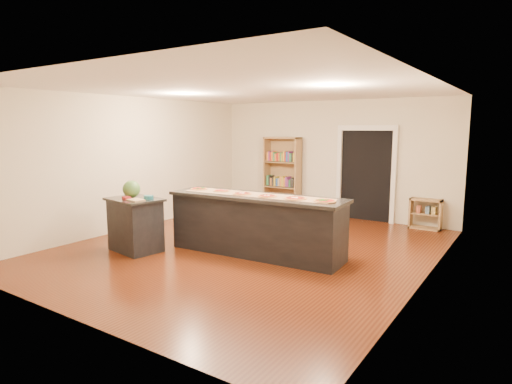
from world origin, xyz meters
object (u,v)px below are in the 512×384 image
Objects in this scene: waste_bin at (321,209)px; watermelon at (131,189)px; low_shelf at (426,214)px; side_counter at (135,224)px; kitchen_island at (256,225)px; bookshelf at (282,175)px.

watermelon is (-1.61, -4.35, 0.89)m from waste_bin.
waste_bin is (-2.37, -0.16, -0.12)m from low_shelf.
side_counter is 2.35× the size of waste_bin.
kitchen_island is at bearing 26.12° from watermelon.
bookshelf reaches higher than watermelon.
bookshelf is 4.51m from watermelon.
low_shelf is at bearing 57.09° from kitchen_island.
kitchen_island is at bearing -83.85° from waste_bin.
bookshelf reaches higher than side_counter.
kitchen_island is at bearing 37.72° from side_counter.
waste_bin is at bearing 80.65° from side_counter.
side_counter is at bearing -109.06° from waste_bin.
side_counter is 4.55m from bookshelf.
kitchen_island is 3.28× the size of side_counter.
bookshelf is at bearing 173.59° from waste_bin.
low_shelf is (3.89, 4.55, -0.15)m from side_counter.
side_counter is 1.45× the size of low_shelf.
kitchen_island is 1.62× the size of bookshelf.
kitchen_island is 3.86m from bookshelf.
waste_bin is (1.16, -0.13, -0.76)m from bookshelf.
watermelon is (-0.10, 0.03, 0.61)m from side_counter.
bookshelf is at bearing 84.23° from watermelon.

